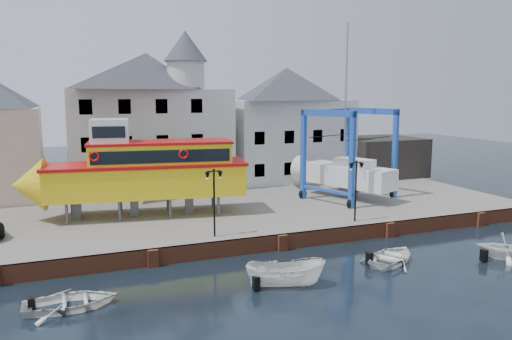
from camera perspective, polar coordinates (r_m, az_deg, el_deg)
name	(u,v)px	position (r m, az deg, el deg)	size (l,w,h in m)	color
ground	(282,250)	(31.48, 3.00, -9.15)	(140.00, 140.00, 0.00)	black
hardstanding	(227,206)	(41.26, -3.33, -4.09)	(44.00, 22.00, 1.00)	slate
quay_wall	(281,242)	(31.42, 2.92, -8.23)	(44.00, 0.47, 1.00)	brown
building_white_main	(150,119)	(46.32, -12.05, 5.70)	(14.00, 8.30, 14.00)	beige
building_white_right	(286,124)	(51.06, 3.46, 5.31)	(12.00, 8.00, 11.20)	beige
shed_dark	(379,156)	(54.69, 13.87, 1.52)	(8.00, 7.00, 4.00)	black
lamp_post_left	(214,186)	(30.18, -4.82, -1.78)	(1.12, 0.32, 4.20)	black
lamp_post_right	(356,176)	(34.34, 11.37, -0.63)	(1.12, 0.32, 4.20)	black
tour_boat	(134,171)	(36.18, -13.81, -0.09)	(16.28, 5.93, 6.93)	#59595E
travel_lift	(341,169)	(42.61, 9.64, 0.15)	(8.08, 9.66, 14.26)	#1E4EB5
motorboat_a	(285,286)	(26.00, 3.39, -13.13)	(1.52, 4.05, 1.56)	white
motorboat_b	(392,262)	(30.51, 15.32, -10.06)	(2.88, 4.03, 0.83)	white
motorboat_c	(504,259)	(33.36, 26.50, -9.05)	(2.72, 3.15, 1.66)	white
motorboat_d	(71,308)	(25.04, -20.42, -14.58)	(2.96, 4.15, 0.86)	white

